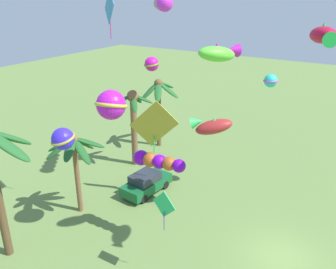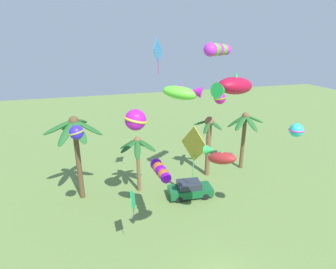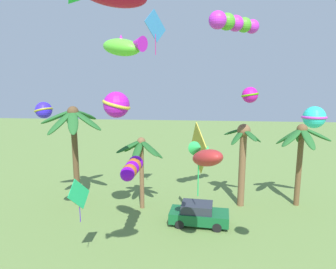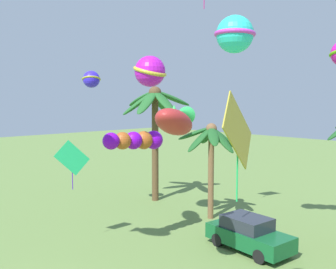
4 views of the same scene
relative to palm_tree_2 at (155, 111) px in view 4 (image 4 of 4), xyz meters
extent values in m
cylinder|color=brown|center=(0.05, 0.01, -2.37)|extent=(0.44, 0.44, 7.22)
ellipsoid|color=#236028|center=(1.14, -0.17, 0.64)|extent=(2.48, 1.10, 1.69)
ellipsoid|color=#236028|center=(0.52, 1.14, 0.87)|extent=(1.67, 2.66, 1.25)
ellipsoid|color=#236028|center=(-0.51, 0.98, 0.66)|extent=(1.83, 2.46, 1.65)
ellipsoid|color=#236028|center=(-1.17, -0.10, 0.85)|extent=(2.62, 0.97, 1.29)
ellipsoid|color=#236028|center=(-0.56, -0.86, 0.57)|extent=(1.93, 2.32, 1.82)
ellipsoid|color=#236028|center=(0.44, -1.02, 0.62)|extent=(1.54, 2.48, 1.72)
sphere|color=brown|center=(0.05, 0.01, 1.24)|extent=(0.84, 0.84, 0.84)
cylinder|color=brown|center=(5.20, -0.32, -3.41)|extent=(0.33, 0.33, 5.14)
ellipsoid|color=#1E5623|center=(5.98, -0.35, -1.41)|extent=(1.74, 0.63, 1.49)
ellipsoid|color=#1E5623|center=(5.63, 0.33, -1.42)|extent=(1.43, 1.75, 1.49)
ellipsoid|color=#1E5623|center=(4.86, 0.48, -1.28)|extent=(1.26, 1.95, 1.25)
ellipsoid|color=#1E5623|center=(4.47, 0.13, -1.31)|extent=(1.87, 1.47, 1.30)
ellipsoid|color=#1E5623|center=(4.39, -0.82, -1.13)|extent=(1.99, 1.53, 0.96)
ellipsoid|color=#1E5623|center=(5.04, -1.10, -1.41)|extent=(0.90, 1.81, 1.48)
ellipsoid|color=#1E5623|center=(5.87, -0.96, -1.18)|extent=(1.81, 1.76, 1.06)
sphere|color=brown|center=(5.20, -0.32, -0.84)|extent=(0.63, 0.63, 0.63)
cube|color=#145B2D|center=(9.46, -2.66, -5.38)|extent=(4.04, 2.04, 0.70)
cube|color=#282D38|center=(9.31, -2.65, -4.75)|extent=(2.15, 1.67, 0.56)
cylinder|color=black|center=(10.73, -1.99, -5.68)|extent=(0.61, 0.23, 0.60)
cylinder|color=black|center=(10.59, -3.55, -5.68)|extent=(0.61, 0.23, 0.60)
cylinder|color=black|center=(8.32, -1.77, -5.68)|extent=(0.61, 0.23, 0.60)
cylinder|color=black|center=(8.18, -3.33, -5.68)|extent=(0.61, 0.23, 0.60)
cube|color=gold|center=(9.34, -3.47, -0.54)|extent=(1.03, 3.32, 3.39)
cylinder|color=#24C15E|center=(9.34, -3.47, -2.50)|extent=(0.07, 0.07, 2.24)
sphere|color=#2BD6C8|center=(13.71, -9.56, 2.25)|extent=(0.86, 0.86, 0.86)
torus|color=#D63CCE|center=(13.71, -9.56, 2.25)|extent=(0.99, 1.00, 0.14)
cube|color=#21BF6C|center=(3.45, -8.06, -1.88)|extent=(0.50, 1.59, 1.64)
cylinder|color=#4713C7|center=(3.45, -8.06, -2.82)|extent=(0.04, 0.04, 1.08)
sphere|color=#C31ACC|center=(4.47, -4.21, 2.18)|extent=(1.54, 1.54, 1.54)
torus|color=gold|center=(4.47, -4.21, 2.18)|extent=(1.99, 2.00, 0.64)
ellipsoid|color=#B32A29|center=(9.70, -7.60, -0.01)|extent=(2.09, 2.65, 1.40)
cone|color=#32D059|center=(9.24, -6.69, 0.26)|extent=(1.04, 1.11, 0.89)
cone|color=#32D059|center=(9.70, -7.60, 0.36)|extent=(0.61, 0.61, 0.46)
sphere|color=#3623ED|center=(0.43, -5.06, 1.91)|extent=(0.94, 0.94, 0.94)
torus|color=#ABA12D|center=(0.43, -5.06, 1.91)|extent=(1.43, 1.43, 0.39)
sphere|color=#790BD2|center=(5.72, -5.07, -1.10)|extent=(0.87, 0.87, 0.87)
sphere|color=#AD531E|center=(5.74, -5.68, -1.07)|extent=(0.83, 0.83, 0.83)
sphere|color=#790BD2|center=(5.75, -6.29, -1.04)|extent=(0.80, 0.80, 0.80)
sphere|color=#AD531E|center=(5.76, -6.89, -1.00)|extent=(0.76, 0.76, 0.76)
sphere|color=#790BD2|center=(5.78, -7.50, -0.97)|extent=(0.73, 0.73, 0.73)
camera|label=1|loc=(-8.80, -16.03, 7.62)|focal=38.36mm
camera|label=2|loc=(1.38, -22.78, 7.72)|focal=29.16mm
camera|label=3|loc=(9.11, -21.84, 3.80)|focal=32.74mm
camera|label=4|loc=(19.18, -16.79, 0.75)|focal=41.15mm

